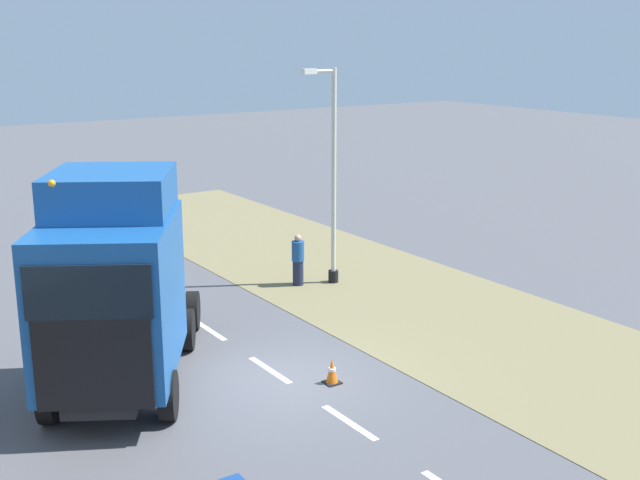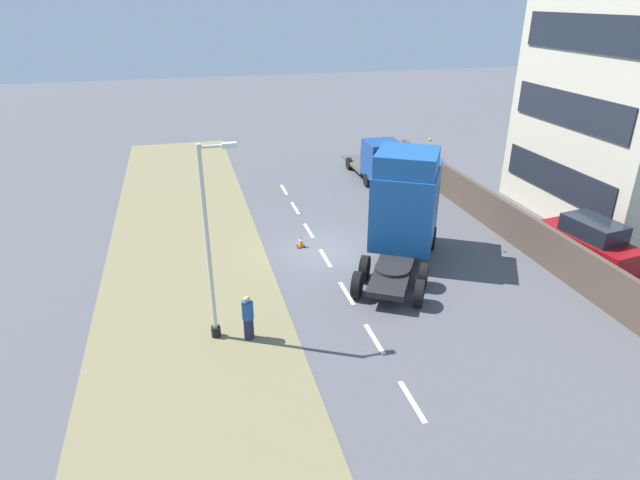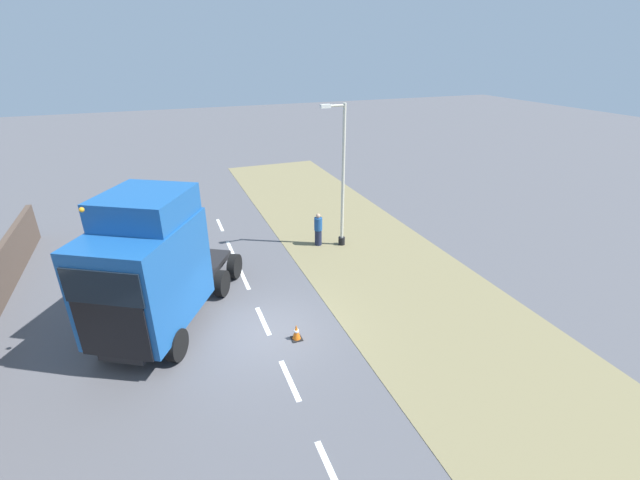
{
  "view_description": "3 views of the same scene",
  "coord_description": "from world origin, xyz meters",
  "px_view_note": "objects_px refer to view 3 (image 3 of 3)",
  "views": [
    {
      "loc": [
        8.82,
        14.55,
        7.62
      ],
      "look_at": [
        -2.28,
        -1.96,
        2.58
      ],
      "focal_mm": 45.0,
      "sensor_mm": 36.0,
      "label": 1
    },
    {
      "loc": [
        -5.65,
        -21.34,
        10.69
      ],
      "look_at": [
        -0.9,
        -3.2,
        2.1
      ],
      "focal_mm": 30.0,
      "sensor_mm": 36.0,
      "label": 2
    },
    {
      "loc": [
        2.67,
        11.92,
        9.01
      ],
      "look_at": [
        -2.35,
        -1.1,
        2.63
      ],
      "focal_mm": 24.0,
      "sensor_mm": 36.0,
      "label": 3
    }
  ],
  "objects_px": {
    "lorry_cab": "(150,269)",
    "pedestrian": "(318,230)",
    "traffic_cone_lead": "(296,332)",
    "lamp_post": "(341,184)"
  },
  "relations": [
    {
      "from": "lamp_post",
      "to": "traffic_cone_lead",
      "type": "bearing_deg",
      "value": 55.46
    },
    {
      "from": "lorry_cab",
      "to": "pedestrian",
      "type": "height_order",
      "value": "lorry_cab"
    },
    {
      "from": "lorry_cab",
      "to": "lamp_post",
      "type": "height_order",
      "value": "lamp_post"
    },
    {
      "from": "pedestrian",
      "to": "lorry_cab",
      "type": "bearing_deg",
      "value": 31.64
    },
    {
      "from": "pedestrian",
      "to": "traffic_cone_lead",
      "type": "distance_m",
      "value": 7.5
    },
    {
      "from": "lorry_cab",
      "to": "lamp_post",
      "type": "relative_size",
      "value": 1.08
    },
    {
      "from": "lamp_post",
      "to": "pedestrian",
      "type": "height_order",
      "value": "lamp_post"
    },
    {
      "from": "traffic_cone_lead",
      "to": "lamp_post",
      "type": "bearing_deg",
      "value": -124.54
    },
    {
      "from": "lamp_post",
      "to": "lorry_cab",
      "type": "bearing_deg",
      "value": 26.49
    },
    {
      "from": "traffic_cone_lead",
      "to": "lorry_cab",
      "type": "bearing_deg",
      "value": -25.86
    }
  ]
}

